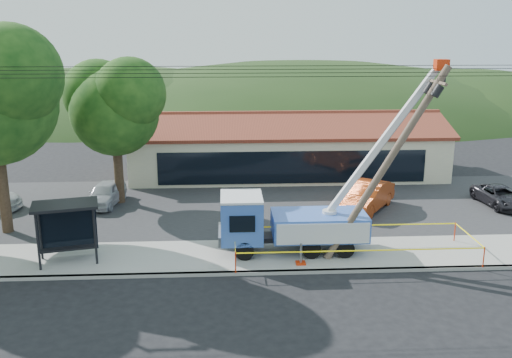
{
  "coord_description": "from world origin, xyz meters",
  "views": [
    {
      "loc": [
        -0.51,
        -20.99,
        10.48
      ],
      "look_at": [
        0.93,
        5.0,
        3.57
      ],
      "focal_mm": 40.0,
      "sensor_mm": 36.0,
      "label": 1
    }
  ],
  "objects": [
    {
      "name": "strip_mall",
      "position": [
        4.0,
        19.98,
        1.88
      ],
      "size": [
        22.5,
        8.53,
        4.67
      ],
      "color": "beige",
      "rests_on": "ground"
    },
    {
      "name": "tree_lot",
      "position": [
        -7.0,
        13.0,
        6.21
      ],
      "size": [
        6.3,
        5.6,
        8.94
      ],
      "color": "#332316",
      "rests_on": "ground"
    },
    {
      "name": "car_red",
      "position": [
        7.75,
        10.61,
        0.0
      ],
      "size": [
        4.27,
        5.13,
        1.65
      ],
      "primitive_type": "imported",
      "rotation": [
        0.0,
        0.0,
        -0.6
      ],
      "color": "#A63910",
      "rests_on": "ground"
    },
    {
      "name": "parking_lot",
      "position": [
        0.0,
        12.0,
        0.05
      ],
      "size": [
        60.0,
        12.0,
        0.1
      ],
      "primitive_type": "cube",
      "color": "#28282B",
      "rests_on": "ground"
    },
    {
      "name": "utility_truck",
      "position": [
        2.49,
        4.46,
        1.66
      ],
      "size": [
        10.31,
        3.74,
        9.0
      ],
      "color": "black",
      "rests_on": "ground"
    },
    {
      "name": "hill_center",
      "position": [
        10.0,
        55.0,
        0.0
      ],
      "size": [
        89.6,
        64.0,
        32.0
      ],
      "primitive_type": "ellipsoid",
      "color": "#1C3312",
      "rests_on": "ground"
    },
    {
      "name": "hill_east",
      "position": [
        30.0,
        55.0,
        0.0
      ],
      "size": [
        72.8,
        52.0,
        26.0
      ],
      "primitive_type": "ellipsoid",
      "color": "#1C3312",
      "rests_on": "ground"
    },
    {
      "name": "sidewalk",
      "position": [
        0.0,
        4.0,
        0.07
      ],
      "size": [
        60.0,
        4.0,
        0.15
      ],
      "primitive_type": "cube",
      "color": "#A09E96",
      "rests_on": "ground"
    },
    {
      "name": "ground",
      "position": [
        0.0,
        0.0,
        0.0
      ],
      "size": [
        120.0,
        120.0,
        0.0
      ],
      "primitive_type": "plane",
      "color": "black",
      "rests_on": "ground"
    },
    {
      "name": "car_dark",
      "position": [
        16.0,
        11.02,
        0.0
      ],
      "size": [
        2.34,
        4.41,
        1.18
      ],
      "primitive_type": "imported",
      "rotation": [
        0.0,
        0.0,
        0.09
      ],
      "color": "black",
      "rests_on": "ground"
    },
    {
      "name": "hill_west",
      "position": [
        -15.0,
        55.0,
        0.0
      ],
      "size": [
        78.4,
        56.0,
        28.0
      ],
      "primitive_type": "ellipsoid",
      "color": "#1C3312",
      "rests_on": "ground"
    },
    {
      "name": "bus_shelter",
      "position": [
        -7.74,
        3.87,
        2.18
      ],
      "size": [
        3.17,
        2.36,
        2.75
      ],
      "rotation": [
        0.0,
        0.0,
        0.23
      ],
      "color": "black",
      "rests_on": "ground"
    },
    {
      "name": "curb",
      "position": [
        0.0,
        2.1,
        0.07
      ],
      "size": [
        60.0,
        0.25,
        0.15
      ],
      "primitive_type": "cube",
      "color": "#A09E96",
      "rests_on": "ground"
    },
    {
      "name": "caution_tape",
      "position": [
        5.39,
        3.63,
        0.87
      ],
      "size": [
        11.1,
        3.34,
        0.97
      ],
      "color": "red",
      "rests_on": "ground"
    },
    {
      "name": "car_silver",
      "position": [
        -7.78,
        12.51,
        0.0
      ],
      "size": [
        2.22,
        4.31,
        1.4
      ],
      "primitive_type": "imported",
      "rotation": [
        0.0,
        0.0,
        -0.14
      ],
      "color": "#B4B6BC",
      "rests_on": "ground"
    },
    {
      "name": "leaning_pole",
      "position": [
        6.9,
        3.4,
        4.98
      ],
      "size": [
        5.29,
        1.83,
        8.91
      ],
      "color": "brown",
      "rests_on": "ground"
    }
  ]
}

